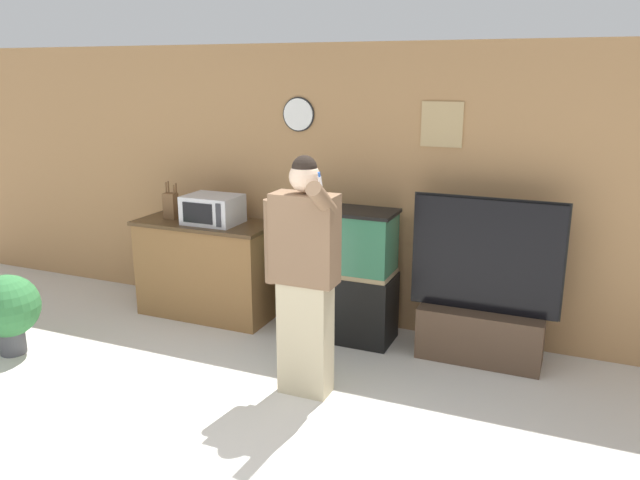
% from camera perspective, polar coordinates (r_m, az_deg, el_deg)
% --- Properties ---
extents(wall_back_paneled, '(10.00, 0.08, 2.60)m').
position_cam_1_polar(wall_back_paneled, '(5.76, 4.19, 4.65)').
color(wall_back_paneled, '#A87A4C').
rests_on(wall_back_paneled, ground_plane).
extents(counter_island, '(1.36, 0.61, 0.95)m').
position_cam_1_polar(counter_island, '(6.24, -10.31, -2.57)').
color(counter_island, brown).
rests_on(counter_island, ground_plane).
extents(microwave, '(0.51, 0.40, 0.27)m').
position_cam_1_polar(microwave, '(6.00, -9.78, 2.78)').
color(microwave, silver).
rests_on(microwave, counter_island).
extents(knife_block, '(0.13, 0.10, 0.36)m').
position_cam_1_polar(knife_block, '(6.30, -13.49, 3.12)').
color(knife_block, brown).
rests_on(knife_block, counter_island).
extents(aquarium_on_stand, '(0.94, 0.43, 1.20)m').
position_cam_1_polar(aquarium_on_stand, '(5.58, 2.09, -3.15)').
color(aquarium_on_stand, black).
rests_on(aquarium_on_stand, ground_plane).
extents(tv_on_stand, '(1.22, 0.40, 1.39)m').
position_cam_1_polar(tv_on_stand, '(5.38, 14.54, -6.58)').
color(tv_on_stand, '#4C3828').
rests_on(tv_on_stand, ground_plane).
extents(person_standing, '(0.57, 0.43, 1.80)m').
position_cam_1_polar(person_standing, '(4.51, -1.50, -3.14)').
color(person_standing, '#BCAD89').
rests_on(person_standing, ground_plane).
extents(potted_plant, '(0.53, 0.53, 0.70)m').
position_cam_1_polar(potted_plant, '(5.93, -26.64, -5.58)').
color(potted_plant, '#4C4C51').
rests_on(potted_plant, ground_plane).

